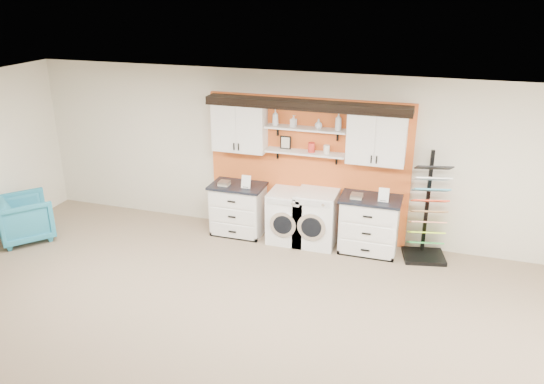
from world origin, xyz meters
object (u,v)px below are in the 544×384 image
(sample_rack, at_px, (427,226))
(armchair, at_px, (25,218))
(base_cabinet_left, at_px, (238,209))
(base_cabinet_right, at_px, (369,224))
(washer, at_px, (288,216))
(dryer, at_px, (316,218))

(sample_rack, height_order, armchair, sample_rack)
(base_cabinet_left, distance_m, base_cabinet_right, 2.26)
(base_cabinet_right, distance_m, washer, 1.36)
(washer, xyz_separation_m, sample_rack, (2.24, 0.04, 0.11))
(base_cabinet_left, distance_m, dryer, 1.38)
(washer, height_order, dryer, dryer)
(dryer, bearing_deg, armchair, -164.41)
(base_cabinet_right, xyz_separation_m, armchair, (-5.63, -1.33, -0.09))
(base_cabinet_right, relative_size, sample_rack, 0.55)
(base_cabinet_left, bearing_deg, armchair, -158.47)
(base_cabinet_right, bearing_deg, base_cabinet_left, 180.00)
(washer, relative_size, sample_rack, 0.50)
(base_cabinet_right, relative_size, washer, 1.09)
(base_cabinet_left, distance_m, washer, 0.90)
(base_cabinet_left, xyz_separation_m, dryer, (1.38, -0.00, 0.01))
(washer, bearing_deg, dryer, 0.00)
(sample_rack, bearing_deg, base_cabinet_right, 170.43)
(washer, relative_size, dryer, 0.95)
(base_cabinet_right, bearing_deg, washer, -179.86)
(base_cabinet_right, xyz_separation_m, sample_rack, (0.89, 0.04, 0.08))
(base_cabinet_left, height_order, armchair, base_cabinet_left)
(sample_rack, bearing_deg, base_cabinet_left, 168.75)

